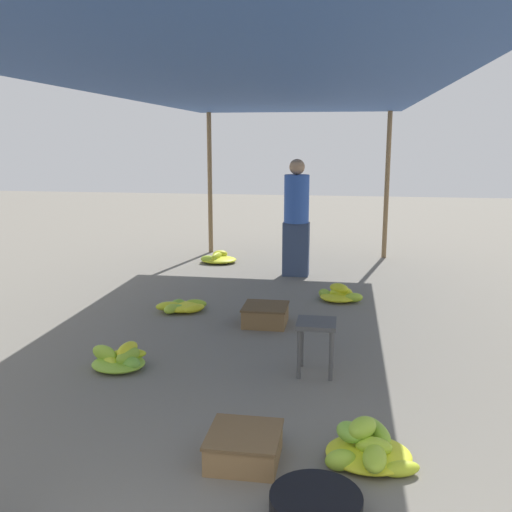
{
  "coord_description": "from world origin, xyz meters",
  "views": [
    {
      "loc": [
        0.89,
        -1.38,
        2.01
      ],
      "look_at": [
        0.0,
        4.16,
        0.88
      ],
      "focal_mm": 40.0,
      "sensor_mm": 36.0,
      "label": 1
    }
  ],
  "objects_px": {
    "basin_black": "(316,509)",
    "banana_pile_right_0": "(368,449)",
    "banana_pile_right_1": "(340,295)",
    "crate_mid": "(244,447)",
    "stool": "(316,332)",
    "banana_pile_left_0": "(120,359)",
    "shopper_walking_mid": "(296,216)",
    "banana_pile_left_2": "(180,307)",
    "banana_pile_left_1": "(217,259)",
    "crate_near": "(265,315)"
  },
  "relations": [
    {
      "from": "banana_pile_right_1",
      "to": "crate_near",
      "type": "height_order",
      "value": "banana_pile_right_1"
    },
    {
      "from": "banana_pile_left_2",
      "to": "crate_near",
      "type": "relative_size",
      "value": 1.27
    },
    {
      "from": "banana_pile_left_1",
      "to": "shopper_walking_mid",
      "type": "xyz_separation_m",
      "value": [
        1.39,
        -0.71,
        0.84
      ]
    },
    {
      "from": "stool",
      "to": "banana_pile_right_1",
      "type": "xyz_separation_m",
      "value": [
        0.18,
        2.39,
        -0.3
      ]
    },
    {
      "from": "banana_pile_left_0",
      "to": "crate_mid",
      "type": "distance_m",
      "value": 1.9
    },
    {
      "from": "shopper_walking_mid",
      "to": "basin_black",
      "type": "bearing_deg",
      "value": -83.75
    },
    {
      "from": "banana_pile_right_1",
      "to": "banana_pile_left_1",
      "type": "bearing_deg",
      "value": 136.04
    },
    {
      "from": "crate_mid",
      "to": "banana_pile_right_1",
      "type": "bearing_deg",
      "value": 81.97
    },
    {
      "from": "banana_pile_left_0",
      "to": "shopper_walking_mid",
      "type": "bearing_deg",
      "value": 72.24
    },
    {
      "from": "banana_pile_left_1",
      "to": "shopper_walking_mid",
      "type": "height_order",
      "value": "shopper_walking_mid"
    },
    {
      "from": "banana_pile_left_0",
      "to": "crate_near",
      "type": "bearing_deg",
      "value": 52.56
    },
    {
      "from": "basin_black",
      "to": "banana_pile_right_1",
      "type": "bearing_deg",
      "value": 89.21
    },
    {
      "from": "banana_pile_left_1",
      "to": "banana_pile_left_2",
      "type": "height_order",
      "value": "banana_pile_left_1"
    },
    {
      "from": "banana_pile_left_2",
      "to": "crate_mid",
      "type": "height_order",
      "value": "crate_mid"
    },
    {
      "from": "stool",
      "to": "shopper_walking_mid",
      "type": "height_order",
      "value": "shopper_walking_mid"
    },
    {
      "from": "basin_black",
      "to": "shopper_walking_mid",
      "type": "distance_m",
      "value": 5.79
    },
    {
      "from": "banana_pile_left_2",
      "to": "crate_near",
      "type": "height_order",
      "value": "crate_near"
    },
    {
      "from": "banana_pile_left_0",
      "to": "banana_pile_left_2",
      "type": "relative_size",
      "value": 0.88
    },
    {
      "from": "banana_pile_right_0",
      "to": "shopper_walking_mid",
      "type": "distance_m",
      "value": 5.2
    },
    {
      "from": "basin_black",
      "to": "banana_pile_left_0",
      "type": "height_order",
      "value": "banana_pile_left_0"
    },
    {
      "from": "stool",
      "to": "banana_pile_left_1",
      "type": "bearing_deg",
      "value": 113.36
    },
    {
      "from": "stool",
      "to": "banana_pile_right_1",
      "type": "height_order",
      "value": "stool"
    },
    {
      "from": "banana_pile_left_0",
      "to": "shopper_walking_mid",
      "type": "distance_m",
      "value": 4.13
    },
    {
      "from": "basin_black",
      "to": "banana_pile_right_0",
      "type": "distance_m",
      "value": 0.71
    },
    {
      "from": "stool",
      "to": "crate_mid",
      "type": "bearing_deg",
      "value": -104.05
    },
    {
      "from": "basin_black",
      "to": "crate_mid",
      "type": "height_order",
      "value": "crate_mid"
    },
    {
      "from": "stool",
      "to": "banana_pile_left_2",
      "type": "distance_m",
      "value": 2.37
    },
    {
      "from": "banana_pile_left_0",
      "to": "banana_pile_left_1",
      "type": "bearing_deg",
      "value": 91.92
    },
    {
      "from": "banana_pile_left_2",
      "to": "shopper_walking_mid",
      "type": "bearing_deg",
      "value": 60.06
    },
    {
      "from": "banana_pile_right_0",
      "to": "banana_pile_right_1",
      "type": "relative_size",
      "value": 1.07
    },
    {
      "from": "stool",
      "to": "banana_pile_right_0",
      "type": "bearing_deg",
      "value": -73.39
    },
    {
      "from": "basin_black",
      "to": "banana_pile_right_0",
      "type": "xyz_separation_m",
      "value": [
        0.29,
        0.65,
        0.01
      ]
    },
    {
      "from": "basin_black",
      "to": "crate_near",
      "type": "xyz_separation_m",
      "value": [
        -0.74,
        3.3,
        0.03
      ]
    },
    {
      "from": "banana_pile_left_0",
      "to": "banana_pile_left_1",
      "type": "distance_m",
      "value": 4.56
    },
    {
      "from": "banana_pile_left_2",
      "to": "stool",
      "type": "bearing_deg",
      "value": -43.26
    },
    {
      "from": "banana_pile_left_0",
      "to": "banana_pile_right_1",
      "type": "relative_size",
      "value": 0.89
    },
    {
      "from": "shopper_walking_mid",
      "to": "banana_pile_left_2",
      "type": "bearing_deg",
      "value": -119.94
    },
    {
      "from": "crate_near",
      "to": "shopper_walking_mid",
      "type": "xyz_separation_m",
      "value": [
        0.12,
        2.4,
        0.8
      ]
    },
    {
      "from": "basin_black",
      "to": "stool",
      "type": "bearing_deg",
      "value": 93.25
    },
    {
      "from": "shopper_walking_mid",
      "to": "stool",
      "type": "bearing_deg",
      "value": -82.12
    },
    {
      "from": "stool",
      "to": "crate_mid",
      "type": "height_order",
      "value": "stool"
    },
    {
      "from": "banana_pile_left_1",
      "to": "banana_pile_right_0",
      "type": "bearing_deg",
      "value": -68.19
    },
    {
      "from": "banana_pile_right_1",
      "to": "crate_mid",
      "type": "bearing_deg",
      "value": -98.03
    },
    {
      "from": "shopper_walking_mid",
      "to": "crate_near",
      "type": "bearing_deg",
      "value": -92.87
    },
    {
      "from": "banana_pile_left_1",
      "to": "crate_mid",
      "type": "relative_size",
      "value": 1.3
    },
    {
      "from": "banana_pile_left_1",
      "to": "banana_pile_left_0",
      "type": "bearing_deg",
      "value": -88.08
    },
    {
      "from": "banana_pile_left_0",
      "to": "banana_pile_right_0",
      "type": "xyz_separation_m",
      "value": [
        2.15,
        -1.2,
        0.0
      ]
    },
    {
      "from": "stool",
      "to": "banana_pile_left_2",
      "type": "height_order",
      "value": "stool"
    },
    {
      "from": "banana_pile_right_1",
      "to": "crate_mid",
      "type": "xyz_separation_m",
      "value": [
        -0.55,
        -3.87,
        0.02
      ]
    },
    {
      "from": "crate_near",
      "to": "shopper_walking_mid",
      "type": "distance_m",
      "value": 2.53
    }
  ]
}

